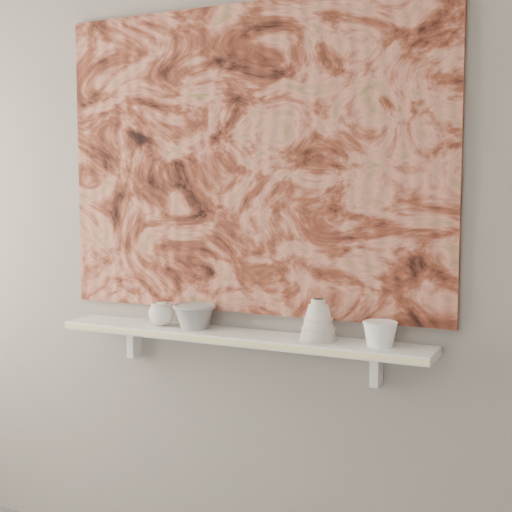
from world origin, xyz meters
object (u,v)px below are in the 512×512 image
Objects in this scene: bell_vessel at (318,320)px; bowl_white at (380,334)px; shelf at (237,337)px; bowl_grey at (194,316)px; painting at (247,161)px; cup_cream at (161,314)px.

bell_vessel reaches higher than bowl_white.
shelf is 0.32m from bell_vessel.
shelf is at bearing 0.00° from bowl_grey.
bowl_grey is 0.69m from bowl_white.
shelf is 8.83× the size of bowl_grey.
painting reaches higher than bell_vessel.
bowl_grey is 1.38× the size of bowl_white.
bowl_white is at bearing 0.00° from bowl_grey.
shelf is at bearing 180.00° from bell_vessel.
bowl_grey is at bearing 180.00° from bowl_white.
bell_vessel is at bearing 0.00° from bowl_grey.
cup_cream reaches higher than bowl_white.
painting is at bearing 24.59° from bowl_grey.
bowl_white is (0.52, -0.08, -0.57)m from painting.
painting reaches higher than cup_cream.
bowl_grey reaches higher than shelf.
shelf is 14.48× the size of cup_cream.
bowl_white is at bearing 0.00° from shelf.
painting is at bearing 171.18° from bowl_white.
bell_vessel reaches higher than cup_cream.
painting reaches higher than bowl_white.
bowl_white is at bearing 0.00° from bell_vessel.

